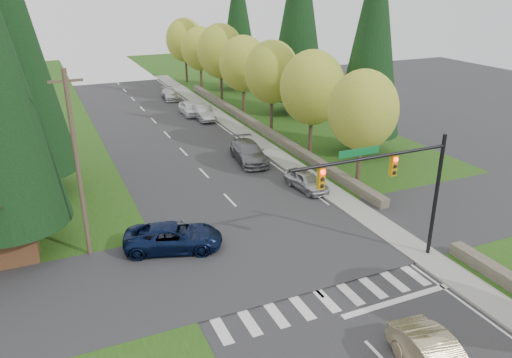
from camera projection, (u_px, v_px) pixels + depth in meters
ground at (367, 343)px, 20.49m from camera, size 120.00×120.00×0.00m
grass_east at (353, 154)px, 42.32m from camera, size 14.00×110.00×0.06m
grass_west at (19, 207)px, 32.49m from camera, size 14.00×110.00×0.06m
cross_street at (280, 252)px, 27.26m from camera, size 120.00×8.00×0.10m
sidewalk_east at (279, 156)px, 41.69m from camera, size 1.80×80.00×0.13m
curb_east at (269, 157)px, 41.37m from camera, size 0.20×80.00×0.13m
stone_wall_north at (258, 126)px, 49.00m from camera, size 0.70×40.00×0.70m
traffic_signal at (395, 177)px, 24.08m from camera, size 8.70×0.37×6.80m
utility_pole at (78, 165)px, 25.12m from camera, size 1.60×0.24×10.00m
decid_tree_0 at (363, 110)px, 33.71m from camera, size 4.80×4.80×8.37m
decid_tree_1 at (312, 88)px, 39.60m from camera, size 5.20×5.20×8.80m
decid_tree_2 at (272, 72)px, 45.40m from camera, size 5.00×5.00×8.82m
decid_tree_3 at (243, 64)px, 51.46m from camera, size 5.00×5.00×8.55m
decid_tree_4 at (221, 51)px, 57.27m from camera, size 5.40×5.40×9.18m
decid_tree_5 at (200, 49)px, 63.31m from camera, size 4.80×4.80×8.30m
decid_tree_6 at (185, 40)px, 69.15m from camera, size 5.20×5.20×8.86m
conifer_w_c at (4, 24)px, 30.33m from camera, size 6.46×6.46×20.80m
conifer_e_a at (373, 34)px, 39.03m from camera, size 5.44×5.44×17.80m
conifer_e_b at (299, 10)px, 50.88m from camera, size 6.12×6.12×19.80m
conifer_e_c at (238, 17)px, 62.91m from camera, size 5.10×5.10×16.80m
suv_navy at (174, 237)px, 27.28m from camera, size 5.83×3.99×1.48m
parked_car_a at (306, 180)px, 35.09m from camera, size 2.01×4.06×1.33m
parked_car_b at (249, 152)px, 40.40m from camera, size 2.85×5.65×1.58m
parked_car_c at (203, 112)px, 52.42m from camera, size 1.67×4.54×1.49m
parked_car_d at (190, 108)px, 54.16m from camera, size 1.82×4.31×1.46m
parked_car_e at (170, 94)px, 61.14m from camera, size 2.07×4.41×1.24m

